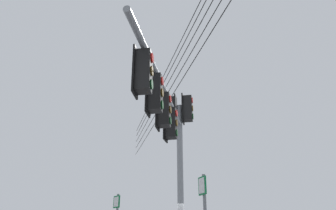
{
  "coord_description": "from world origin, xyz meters",
  "views": [
    {
      "loc": [
        1.18,
        10.82,
        1.43
      ],
      "look_at": [
        0.77,
        2.54,
        4.93
      ],
      "focal_mm": 34.53,
      "sensor_mm": 36.0,
      "label": 1
    }
  ],
  "objects": [
    {
      "name": "signal_mast_assembly",
      "position": [
        0.69,
        2.14,
        4.47
      ],
      "size": [
        1.95,
        6.14,
        6.18
      ],
      "color": "gray",
      "rests_on": "ground"
    },
    {
      "name": "overhead_wire_span",
      "position": [
        0.45,
        -0.41,
        7.47
      ],
      "size": [
        3.68,
        19.03,
        1.74
      ],
      "color": "black"
    }
  ]
}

